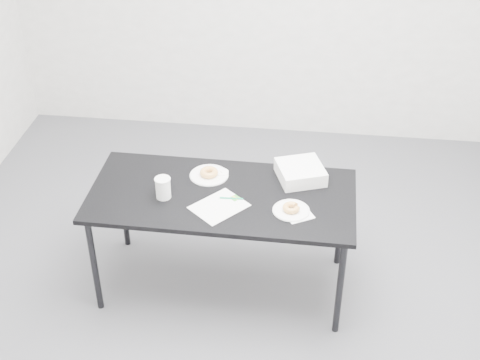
# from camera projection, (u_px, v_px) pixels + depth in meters

# --- Properties ---
(floor) EXTENTS (4.00, 4.00, 0.00)m
(floor) POSITION_uv_depth(u_px,v_px,m) (219.00, 280.00, 4.36)
(floor) COLOR #4E4F53
(floor) RESTS_ON ground
(table) EXTENTS (1.58, 0.75, 0.72)m
(table) POSITION_uv_depth(u_px,v_px,m) (222.00, 201.00, 3.96)
(table) COLOR black
(table) RESTS_ON floor
(scorecard) EXTENTS (0.37, 0.37, 0.00)m
(scorecard) POSITION_uv_depth(u_px,v_px,m) (219.00, 206.00, 3.82)
(scorecard) COLOR white
(scorecard) RESTS_ON table
(logo_patch) EXTENTS (0.07, 0.07, 0.00)m
(logo_patch) POSITION_uv_depth(u_px,v_px,m) (235.00, 198.00, 3.89)
(logo_patch) COLOR green
(logo_patch) RESTS_ON scorecard
(pen) EXTENTS (0.14, 0.01, 0.01)m
(pen) POSITION_uv_depth(u_px,v_px,m) (231.00, 198.00, 3.88)
(pen) COLOR #0C8A5C
(pen) RESTS_ON scorecard
(napkin) EXTENTS (0.20, 0.20, 0.00)m
(napkin) POSITION_uv_depth(u_px,v_px,m) (298.00, 214.00, 3.77)
(napkin) COLOR white
(napkin) RESTS_ON table
(plate_near) EXTENTS (0.21, 0.21, 0.01)m
(plate_near) POSITION_uv_depth(u_px,v_px,m) (291.00, 210.00, 3.79)
(plate_near) COLOR white
(plate_near) RESTS_ON napkin
(donut_near) EXTENTS (0.13, 0.13, 0.03)m
(donut_near) POSITION_uv_depth(u_px,v_px,m) (291.00, 208.00, 3.77)
(donut_near) COLOR #DC9345
(donut_near) RESTS_ON plate_near
(plate_far) EXTENTS (0.24, 0.24, 0.01)m
(plate_far) POSITION_uv_depth(u_px,v_px,m) (209.00, 175.00, 4.08)
(plate_far) COLOR white
(plate_far) RESTS_ON table
(donut_far) EXTENTS (0.13, 0.13, 0.04)m
(donut_far) POSITION_uv_depth(u_px,v_px,m) (209.00, 172.00, 4.07)
(donut_far) COLOR #DC9345
(donut_far) RESTS_ON plate_far
(coffee_cup) EXTENTS (0.09, 0.09, 0.13)m
(coffee_cup) POSITION_uv_depth(u_px,v_px,m) (163.00, 188.00, 3.86)
(coffee_cup) COLOR white
(coffee_cup) RESTS_ON table
(cup_lid) EXTENTS (0.08, 0.08, 0.01)m
(cup_lid) POSITION_uv_depth(u_px,v_px,m) (222.00, 172.00, 4.10)
(cup_lid) COLOR white
(cup_lid) RESTS_ON table
(bakery_box) EXTENTS (0.34, 0.34, 0.09)m
(bakery_box) POSITION_uv_depth(u_px,v_px,m) (300.00, 172.00, 4.04)
(bakery_box) COLOR white
(bakery_box) RESTS_ON table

